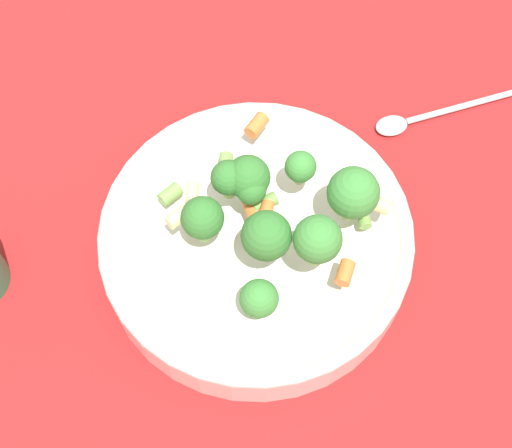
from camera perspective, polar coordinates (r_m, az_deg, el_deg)
ground_plane at (r=0.71m, az=0.00°, el=-2.34°), size 3.00×3.00×0.00m
bowl at (r=0.69m, az=0.00°, el=-1.31°), size 0.30×0.30×0.05m
pasta_salad at (r=0.62m, az=1.90°, el=0.99°), size 0.21×0.21×0.08m
spoon at (r=0.81m, az=13.01°, el=8.28°), size 0.03×0.17×0.01m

